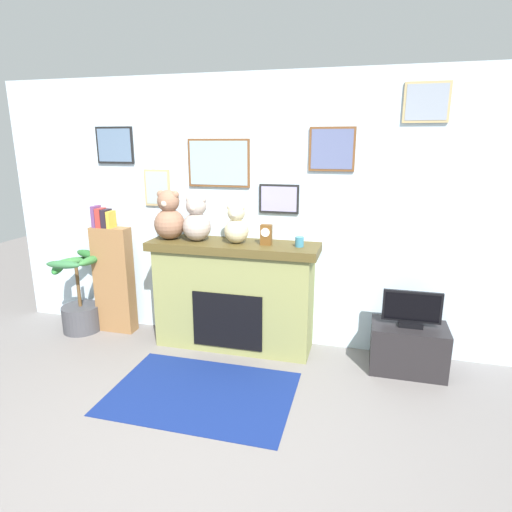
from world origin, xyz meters
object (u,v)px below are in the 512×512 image
Objects in this scene: potted_plant at (80,304)px; mantel_clock at (266,235)px; teddy_bear_brown at (169,217)px; tv_stand at (408,348)px; candle_jar at (299,242)px; television at (412,310)px; teddy_bear_cream at (236,226)px; fireplace at (234,294)px; bookshelf at (113,276)px; teddy_bear_tan at (197,221)px.

mantel_clock is (2.03, 0.07, 0.86)m from potted_plant.
teddy_bear_brown is at bearing 3.71° from potted_plant.
candle_jar is (-1.00, 0.06, 0.89)m from tv_stand.
television is 1.33× the size of teddy_bear_cream.
fireplace is at bearing 177.24° from television.
potted_plant is at bearing -178.07° from mantel_clock.
bookshelf is 1.51m from teddy_bear_cream.
television is 5.39× the size of candle_jar.
bookshelf is 1.18m from teddy_bear_tan.
potted_plant is 1.97m from teddy_bear_cream.
mantel_clock is at bearing -0.03° from teddy_bear_brown.
tv_stand is 1.62m from mantel_clock.
fireplace reaches higher than television.
teddy_bear_tan is at bearing -179.97° from candle_jar.
mantel_clock is at bearing -0.05° from teddy_bear_tan.
tv_stand is 1.90m from teddy_bear_cream.
teddy_bear_cream is at bearing 2.27° from potted_plant.
television is 1.44m from mantel_clock.
television is at bearing -1.95° from bookshelf.
candle_jar is at bearing 0.04° from teddy_bear_cream.
television is 2.39m from teddy_bear_brown.
tv_stand is 1.35× the size of teddy_bear_brown.
teddy_bear_tan is at bearing -179.99° from teddy_bear_cream.
potted_plant is 1.44m from teddy_bear_brown.
candle_jar is (-1.00, 0.06, 0.53)m from television.
potted_plant is (-0.36, -0.11, -0.31)m from bookshelf.
bookshelf reaches higher than potted_plant.
mantel_clock reaches higher than fireplace.
teddy_bear_tan is (0.28, 0.00, -0.02)m from teddy_bear_brown.
tv_stand is at bearing -3.41° from candle_jar.
teddy_bear_brown reaches higher than tv_stand.
bookshelf is at bearing 176.66° from teddy_bear_brown.
television is at bearing -90.00° from tv_stand.
teddy_bear_cream reaches higher than fireplace.
fireplace is 0.98m from teddy_bear_brown.
teddy_bear_cream is at bearing 177.83° from television.
teddy_bear_cream reaches higher than tv_stand.
teddy_bear_cream is (-1.60, 0.06, 0.65)m from television.
tv_stand is at bearing -2.71° from fireplace.
teddy_bear_brown is 1.10× the size of teddy_bear_tan.
bookshelf reaches higher than television.
mantel_clock is at bearing -179.80° from candle_jar.
candle_jar is 0.61m from teddy_bear_cream.
television is at bearing -3.48° from candle_jar.
television is (3.34, 0.01, 0.27)m from potted_plant.
potted_plant is at bearing -178.30° from candle_jar.
teddy_bear_tan is at bearing -2.37° from bookshelf.
bookshelf is 2.83× the size of teddy_bear_brown.
teddy_bear_cream is (-0.60, -0.00, 0.12)m from candle_jar.
potted_plant reaches higher than television.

